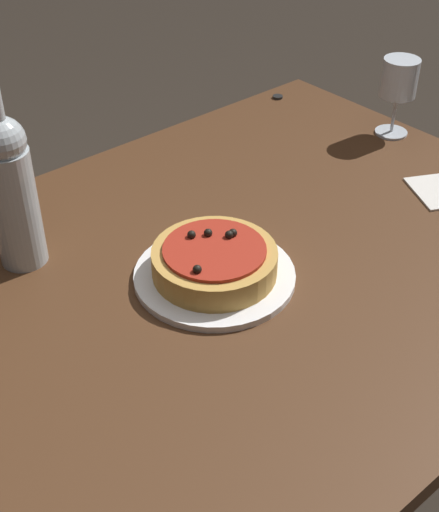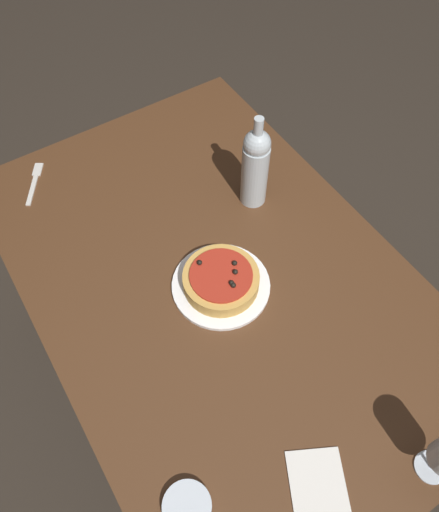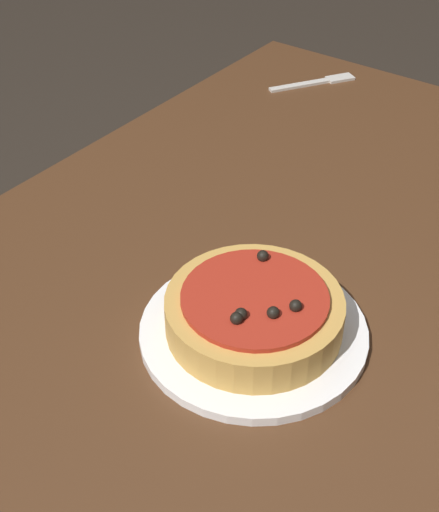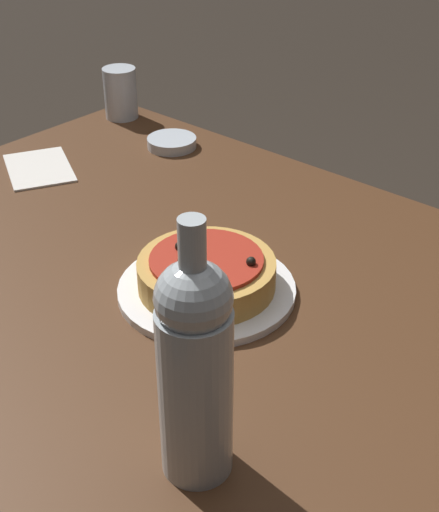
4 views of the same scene
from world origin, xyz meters
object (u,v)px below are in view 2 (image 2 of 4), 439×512
object	(u,v)px
dinner_plate	(221,285)
wine_bottle	(255,166)
pizza	(221,280)
fork	(35,181)
side_bowl	(187,507)
dining_table	(217,291)

from	to	relation	value
dinner_plate	wine_bottle	world-z (taller)	wine_bottle
pizza	fork	distance (m)	0.69
dinner_plate	side_bowl	xyz separation A→B (m)	(0.41, -0.35, 0.00)
dining_table	dinner_plate	size ratio (longest dim) A/B	5.49
side_bowl	fork	distance (m)	1.04
dining_table	dinner_plate	world-z (taller)	dinner_plate
dinner_plate	pizza	xyz separation A→B (m)	(0.00, 0.00, 0.03)
side_bowl	fork	bearing A→B (deg)	176.47
pizza	side_bowl	size ratio (longest dim) A/B	1.95
pizza	fork	world-z (taller)	pizza
wine_bottle	dining_table	bearing A→B (deg)	-53.70
dining_table	fork	world-z (taller)	fork
pizza	wine_bottle	world-z (taller)	wine_bottle
dining_table	pizza	xyz separation A→B (m)	(0.03, -0.01, 0.12)
fork	dining_table	bearing A→B (deg)	-121.65
dinner_plate	pizza	size ratio (longest dim) A/B	1.30
dinner_plate	fork	bearing A→B (deg)	-155.78
dinner_plate	side_bowl	size ratio (longest dim) A/B	2.54
wine_bottle	side_bowl	xyz separation A→B (m)	(0.62, -0.59, -0.13)
pizza	fork	xyz separation A→B (m)	(-0.63, -0.28, -0.03)
dinner_plate	fork	size ratio (longest dim) A/B	1.68
dinner_plate	side_bowl	bearing A→B (deg)	-40.18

